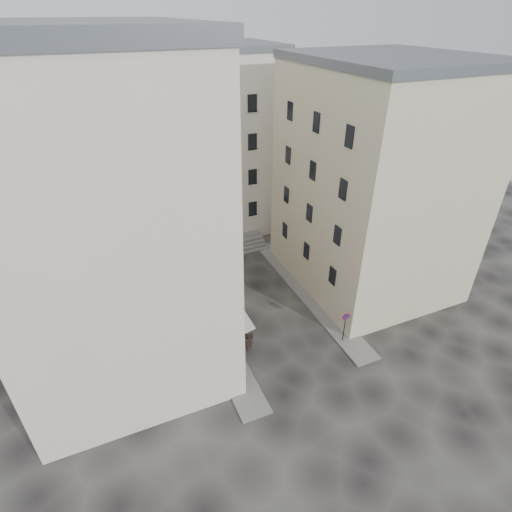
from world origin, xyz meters
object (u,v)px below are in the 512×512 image
no_parking_sign (345,322)px  bistro_table_b (243,339)px  bistro_table_a (242,346)px  pedestrian (220,300)px

no_parking_sign → bistro_table_b: (-6.93, 2.72, -1.43)m
bistro_table_a → pedestrian: pedestrian is taller
no_parking_sign → bistro_table_b: no_parking_sign is taller
bistro_table_a → pedestrian: size_ratio=0.75×
bistro_table_a → pedestrian: bearing=89.1°
bistro_table_a → bistro_table_b: bistro_table_b is taller
no_parking_sign → bistro_table_b: bearing=167.1°
bistro_table_b → no_parking_sign: bearing=-21.4°
no_parking_sign → pedestrian: 10.33m
pedestrian → bistro_table_a: bearing=89.8°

